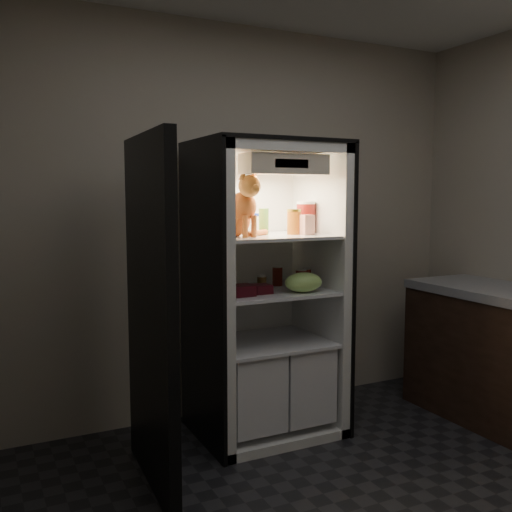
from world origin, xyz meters
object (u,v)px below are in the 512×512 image
(tabby_cat, at_px, (239,212))
(salsa_jar, at_px, (294,222))
(soda_can_a, at_px, (277,276))
(condiment_jar, at_px, (262,282))
(berry_box_left, at_px, (242,290))
(pepper_jar, at_px, (306,217))
(parmesan_shaker, at_px, (264,221))
(grape_bag, at_px, (303,282))
(cream_carton, at_px, (307,225))
(soda_can_c, at_px, (301,280))
(mayo_tub, at_px, (257,223))
(refrigerator, at_px, (263,311))
(soda_can_b, at_px, (306,278))
(berry_box_right, at_px, (261,289))

(tabby_cat, relative_size, salsa_jar, 2.49)
(tabby_cat, height_order, soda_can_a, tabby_cat)
(condiment_jar, height_order, berry_box_left, condiment_jar)
(pepper_jar, xyz_separation_m, soda_can_a, (-0.17, 0.08, -0.39))
(tabby_cat, height_order, berry_box_left, tabby_cat)
(parmesan_shaker, distance_m, grape_bag, 0.46)
(cream_carton, distance_m, soda_can_a, 0.43)
(parmesan_shaker, xyz_separation_m, soda_can_c, (0.20, -0.14, -0.37))
(mayo_tub, xyz_separation_m, cream_carton, (0.21, -0.29, -0.00))
(salsa_jar, relative_size, soda_can_a, 1.28)
(soda_can_a, bearing_deg, grape_bag, -86.17)
(salsa_jar, relative_size, berry_box_left, 1.24)
(refrigerator, relative_size, parmesan_shaker, 11.38)
(soda_can_a, relative_size, grape_bag, 0.51)
(cream_carton, bearing_deg, parmesan_shaker, 146.01)
(tabby_cat, xyz_separation_m, salsa_jar, (0.39, 0.00, -0.07))
(pepper_jar, distance_m, soda_can_b, 0.40)
(pepper_jar, relative_size, cream_carton, 1.65)
(pepper_jar, xyz_separation_m, berry_box_right, (-0.40, -0.15, -0.43))
(soda_can_a, bearing_deg, cream_carton, -70.83)
(soda_can_c, bearing_deg, mayo_tub, 123.07)
(salsa_jar, xyz_separation_m, soda_can_c, (0.02, -0.05, -0.37))
(mayo_tub, distance_m, berry_box_right, 0.49)
(condiment_jar, distance_m, berry_box_right, 0.19)
(soda_can_a, distance_m, grape_bag, 0.30)
(soda_can_a, xyz_separation_m, soda_can_c, (0.05, -0.22, 0.00))
(soda_can_b, bearing_deg, berry_box_left, -167.19)
(pepper_jar, distance_m, berry_box_left, 0.71)
(parmesan_shaker, distance_m, cream_carton, 0.28)
(soda_can_a, distance_m, soda_can_c, 0.22)
(pepper_jar, bearing_deg, mayo_tub, 154.28)
(cream_carton, distance_m, condiment_jar, 0.47)
(soda_can_a, relative_size, berry_box_left, 0.96)
(pepper_jar, distance_m, cream_carton, 0.18)
(salsa_jar, distance_m, pepper_jar, 0.16)
(tabby_cat, relative_size, parmesan_shaker, 2.43)
(condiment_jar, bearing_deg, refrigerator, -17.92)
(refrigerator, height_order, soda_can_c, refrigerator)
(condiment_jar, bearing_deg, parmesan_shaker, -87.35)
(parmesan_shaker, height_order, condiment_jar, parmesan_shaker)
(tabby_cat, relative_size, berry_box_right, 3.64)
(mayo_tub, bearing_deg, refrigerator, -95.50)
(salsa_jar, relative_size, soda_can_c, 1.26)
(pepper_jar, distance_m, condiment_jar, 0.52)
(refrigerator, bearing_deg, soda_can_a, 23.98)
(cream_carton, xyz_separation_m, grape_bag, (-0.06, -0.07, -0.35))
(tabby_cat, relative_size, soda_can_b, 3.33)
(refrigerator, xyz_separation_m, berry_box_right, (-0.10, -0.17, 0.18))
(parmesan_shaker, distance_m, berry_box_right, 0.44)
(soda_can_a, height_order, condiment_jar, soda_can_a)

